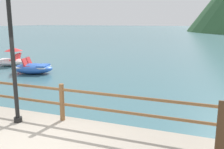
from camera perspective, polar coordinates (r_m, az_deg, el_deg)
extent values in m
plane|color=#3D6B75|center=(43.89, 16.59, 7.83)|extent=(200.00, 200.00, 0.00)
cylinder|color=brown|center=(6.51, -11.22, -6.16)|extent=(0.12, 0.12, 0.95)
cylinder|color=brown|center=(6.41, -11.34, -3.33)|extent=(23.80, 0.07, 0.07)
cylinder|color=brown|center=(6.52, -11.20, -6.55)|extent=(23.80, 0.07, 0.07)
cylinder|color=black|center=(6.41, -21.69, 6.52)|extent=(0.10, 0.10, 3.92)
cylinder|color=black|center=(6.84, -20.44, -9.49)|extent=(0.20, 0.20, 0.12)
ellipsoid|color=blue|center=(14.72, -17.37, 1.32)|extent=(2.45, 1.81, 0.55)
cube|color=silver|center=(14.70, -17.39, 1.68)|extent=(1.92, 1.47, 0.06)
cube|color=red|center=(14.52, -18.42, 1.77)|extent=(0.48, 0.48, 0.08)
cube|color=red|center=(14.56, -19.12, 2.63)|extent=(0.30, 0.44, 0.43)
cube|color=red|center=(15.00, -17.57, 2.14)|extent=(0.48, 0.48, 0.08)
cube|color=red|center=(15.04, -18.25, 2.97)|extent=(0.30, 0.44, 0.43)
cube|color=blue|center=(14.46, -15.23, 1.88)|extent=(0.69, 1.02, 0.12)
ellipsoid|color=white|center=(17.70, -21.48, 2.61)|extent=(2.52, 1.80, 0.45)
cube|color=silver|center=(17.69, -21.50, 2.86)|extent=(1.98, 1.45, 0.06)
cube|color=red|center=(17.82, -20.71, 3.21)|extent=(0.50, 0.50, 0.08)
cube|color=red|center=(17.72, -20.23, 3.92)|extent=(0.32, 0.44, 0.43)
cube|color=red|center=(17.40, -21.32, 2.96)|extent=(0.50, 0.50, 0.08)
cube|color=red|center=(17.29, -20.84, 3.69)|extent=(0.32, 0.44, 0.43)
cube|color=white|center=(17.95, -23.32, 3.03)|extent=(0.72, 0.93, 0.12)
cone|color=red|center=(17.55, -21.35, 5.34)|extent=(1.40, 1.40, 0.22)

